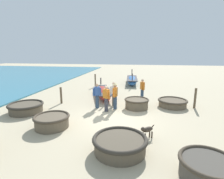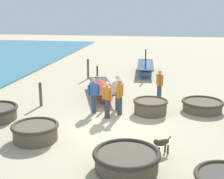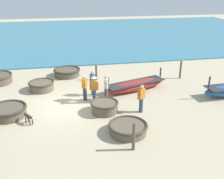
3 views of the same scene
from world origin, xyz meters
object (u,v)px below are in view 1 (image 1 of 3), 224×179
at_px(fisherman_standing_right, 115,94).
at_px(dog, 147,130).
at_px(coracle_front_left, 26,107).
at_px(mooring_post_mid_beach, 95,80).
at_px(coracle_tilted, 172,103).
at_px(mooring_post_shoreline, 61,95).
at_px(fisherman_crouching, 114,93).
at_px(coracle_center, 208,168).
at_px(coracle_front_right, 52,121).
at_px(long_boat_blue_hull, 103,92).
at_px(coracle_upturned, 137,103).
at_px(mooring_post_inland, 195,98).
at_px(fisherman_with_hat, 97,95).
at_px(fisherman_standing_left, 142,89).
at_px(fisherman_by_coracle, 106,98).
at_px(long_boat_ochre_hull, 132,80).
at_px(coracle_nearest, 120,144).

bearing_deg(fisherman_standing_right, dog, -62.62).
relative_size(coracle_front_left, mooring_post_mid_beach, 1.53).
distance_m(coracle_tilted, mooring_post_shoreline, 7.48).
distance_m(coracle_tilted, dog, 4.99).
distance_m(fisherman_standing_right, fisherman_crouching, 0.77).
distance_m(coracle_center, mooring_post_shoreline, 9.59).
xyz_separation_m(coracle_front_right, long_boat_blue_hull, (1.18, 5.99, 0.03)).
relative_size(coracle_tilted, fisherman_standing_right, 1.12).
distance_m(coracle_center, coracle_upturned, 6.37).
bearing_deg(mooring_post_inland, fisherman_with_hat, -170.84).
distance_m(fisherman_standing_left, mooring_post_shoreline, 5.76).
bearing_deg(mooring_post_mid_beach, coracle_tilted, -39.98).
distance_m(coracle_upturned, fisherman_by_coracle, 2.04).
distance_m(coracle_center, long_boat_ochre_hull, 14.92).
distance_m(coracle_front_right, coracle_front_left, 3.06).
height_order(coracle_front_left, mooring_post_shoreline, mooring_post_shoreline).
bearing_deg(coracle_nearest, mooring_post_inland, 54.37).
distance_m(coracle_front_left, long_boat_blue_hull, 5.68).
relative_size(long_boat_blue_hull, fisherman_by_coracle, 2.83).
distance_m(fisherman_by_coracle, fisherman_standing_right, 0.70).
bearing_deg(dog, fisherman_with_hat, 129.76).
relative_size(coracle_upturned, fisherman_by_coracle, 0.97).
height_order(coracle_tilted, mooring_post_mid_beach, mooring_post_mid_beach).
xyz_separation_m(coracle_upturned, mooring_post_shoreline, (-5.15, 0.24, 0.24)).
xyz_separation_m(coracle_tilted, coracle_nearest, (-2.75, -5.78, 0.04)).
relative_size(long_boat_blue_hull, fisherman_with_hat, 2.83).
distance_m(coracle_front_right, mooring_post_mid_beach, 9.84).
distance_m(coracle_front_left, fisherman_standing_right, 5.32).
relative_size(coracle_center, fisherman_with_hat, 1.03).
xyz_separation_m(long_boat_blue_hull, fisherman_standing_left, (3.01, -0.52, 0.48)).
relative_size(coracle_center, fisherman_standing_left, 1.03).
distance_m(coracle_tilted, fisherman_with_hat, 4.91).
xyz_separation_m(coracle_nearest, fisherman_standing_left, (0.80, 6.98, 0.53)).
bearing_deg(fisherman_with_hat, coracle_front_right, -113.47).
height_order(coracle_front_left, fisherman_crouching, fisherman_crouching).
relative_size(coracle_front_left, fisherman_standing_right, 1.19).
relative_size(long_boat_blue_hull, fisherman_standing_left, 2.83).
bearing_deg(coracle_front_left, long_boat_ochre_hull, 61.62).
height_order(coracle_front_left, long_boat_blue_hull, long_boat_blue_hull).
distance_m(coracle_tilted, long_boat_ochre_hull, 8.47).
relative_size(fisherman_standing_right, dog, 2.96).
distance_m(coracle_front_right, mooring_post_inland, 8.57).
xyz_separation_m(dog, mooring_post_shoreline, (-5.67, 4.15, 0.20)).
height_order(coracle_upturned, mooring_post_inland, mooring_post_inland).
xyz_separation_m(long_boat_ochre_hull, dog, (1.26, -12.56, -0.03)).
bearing_deg(fisherman_with_hat, mooring_post_inland, 9.16).
bearing_deg(dog, coracle_front_right, 174.96).
relative_size(coracle_nearest, long_boat_blue_hull, 0.44).
bearing_deg(coracle_front_left, fisherman_by_coracle, 11.37).
distance_m(fisherman_standing_right, dog, 4.02).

